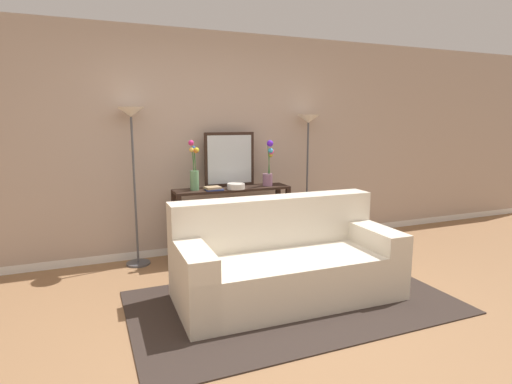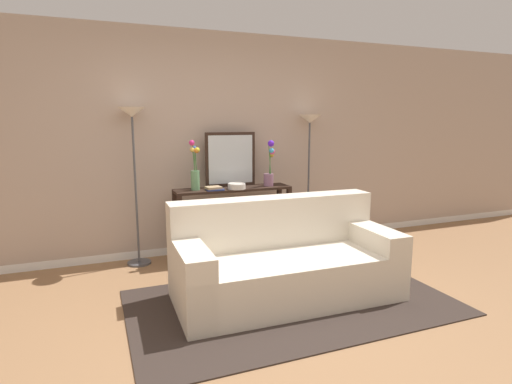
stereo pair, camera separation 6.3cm
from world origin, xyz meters
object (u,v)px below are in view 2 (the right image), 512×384
(floor_lamp_right, at_px, (309,143))
(wall_mirror, at_px, (231,159))
(book_row_under_console, at_px, (196,255))
(vase_tall_flowers, at_px, (195,171))
(fruit_bowl, at_px, (237,186))
(vase_short_flowers, at_px, (270,168))
(console_table, at_px, (233,209))
(couch, at_px, (284,263))
(book_stack, at_px, (214,188))
(floor_lamp_left, at_px, (133,142))

(floor_lamp_right, relative_size, wall_mirror, 2.60)
(book_row_under_console, bearing_deg, vase_tall_flowers, -6.61)
(wall_mirror, distance_m, fruit_bowl, 0.36)
(vase_short_flowers, bearing_deg, wall_mirror, 160.66)
(wall_mirror, bearing_deg, vase_tall_flowers, -163.80)
(console_table, bearing_deg, vase_tall_flowers, -179.86)
(couch, height_order, floor_lamp_right, floor_lamp_right)
(vase_short_flowers, relative_size, book_stack, 2.66)
(wall_mirror, height_order, vase_tall_flowers, wall_mirror)
(wall_mirror, bearing_deg, floor_lamp_right, -1.81)
(floor_lamp_left, height_order, book_row_under_console, floor_lamp_left)
(floor_lamp_left, distance_m, wall_mirror, 1.12)
(floor_lamp_left, bearing_deg, wall_mirror, 1.70)
(console_table, bearing_deg, couch, -87.53)
(console_table, xyz_separation_m, floor_lamp_left, (-1.08, 0.10, 0.80))
(couch, xyz_separation_m, fruit_bowl, (-0.04, 1.19, 0.53))
(floor_lamp_right, height_order, book_row_under_console, floor_lamp_right)
(floor_lamp_left, bearing_deg, floor_lamp_right, 0.00)
(vase_tall_flowers, distance_m, fruit_bowl, 0.50)
(couch, xyz_separation_m, floor_lamp_left, (-1.14, 1.39, 1.04))
(couch, xyz_separation_m, book_row_under_console, (-0.51, 1.29, -0.26))
(fruit_bowl, relative_size, book_row_under_console, 0.92)
(vase_short_flowers, bearing_deg, book_row_under_console, 178.70)
(vase_tall_flowers, bearing_deg, console_table, 0.14)
(floor_lamp_right, relative_size, book_stack, 8.10)
(couch, xyz_separation_m, book_stack, (-0.31, 1.21, 0.52))
(couch, height_order, wall_mirror, wall_mirror)
(vase_tall_flowers, relative_size, book_row_under_console, 2.53)
(floor_lamp_left, height_order, fruit_bowl, floor_lamp_left)
(floor_lamp_left, bearing_deg, book_row_under_console, -9.05)
(floor_lamp_left, relative_size, vase_short_flowers, 3.17)
(vase_tall_flowers, bearing_deg, book_stack, -21.35)
(couch, distance_m, fruit_bowl, 1.31)
(couch, height_order, book_row_under_console, couch)
(vase_tall_flowers, height_order, vase_short_flowers, vase_tall_flowers)
(console_table, height_order, book_stack, book_stack)
(floor_lamp_right, distance_m, vase_short_flowers, 0.67)
(floor_lamp_left, bearing_deg, book_stack, -12.01)
(floor_lamp_right, bearing_deg, console_table, -174.54)
(vase_tall_flowers, relative_size, fruit_bowl, 2.75)
(book_row_under_console, bearing_deg, book_stack, -20.70)
(vase_tall_flowers, xyz_separation_m, book_stack, (0.19, -0.08, -0.20))
(wall_mirror, relative_size, vase_tall_flowers, 1.14)
(fruit_bowl, distance_m, book_row_under_console, 0.92)
(vase_tall_flowers, height_order, fruit_bowl, vase_tall_flowers)
(book_stack, bearing_deg, couch, -75.82)
(vase_tall_flowers, distance_m, book_row_under_console, 0.97)
(vase_short_flowers, bearing_deg, floor_lamp_left, 175.51)
(floor_lamp_right, bearing_deg, vase_tall_flowers, -176.12)
(floor_lamp_left, xyz_separation_m, fruit_bowl, (1.10, -0.20, -0.51))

